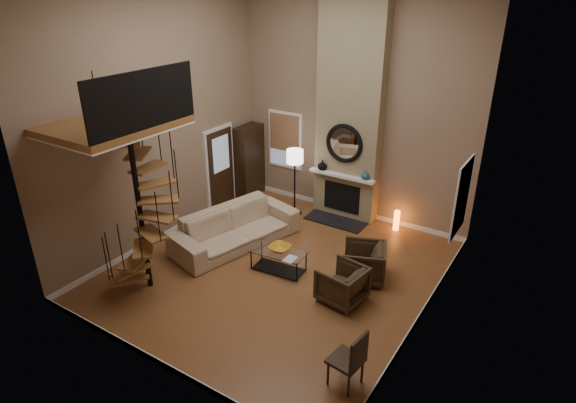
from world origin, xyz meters
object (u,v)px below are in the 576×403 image
Objects in this scene: armchair_far at (345,286)px; side_chair at (351,358)px; sofa at (236,227)px; floor_lamp at (295,162)px; armchair_near at (368,263)px; accent_lamp at (397,220)px; hutch at (249,162)px; coffee_table at (278,258)px.

side_chair is (0.99, -1.80, 0.17)m from armchair_far.
sofa is 3.12m from armchair_far.
armchair_near is at bearing -31.51° from floor_lamp.
side_chair is at bearing -76.29° from accent_lamp.
armchair_far is 2.06m from side_chair.
armchair_near is 3.40m from floor_lamp.
hutch is at bearing -136.81° from armchair_near.
floor_lamp is at bearing -166.98° from accent_lamp.
armchair_far is at bearing -7.81° from coffee_table.
coffee_table is 3.28m from accent_lamp.
floor_lamp is 3.49× the size of accent_lamp.
accent_lamp is at bearing 2.41° from hutch.
side_chair is (5.42, -4.82, -0.42)m from hutch.
coffee_table is at bearing -115.00° from accent_lamp.
armchair_near is at bearing -83.35° from accent_lamp.
armchair_near is 1.70× the size of accent_lamp.
armchair_near is 0.93m from armchair_far.
armchair_near is at bearing -25.07° from hutch.
accent_lamp is at bearing 164.91° from armchair_near.
accent_lamp is at bearing -167.67° from armchair_far.
coffee_table is (2.82, -2.80, -0.67)m from hutch.
coffee_table is at bearing -88.58° from armchair_near.
coffee_table is at bearing 142.16° from side_chair.
side_chair reaches higher than coffee_table.
floor_lamp is at bearing -125.70° from armchair_far.
side_chair is (3.71, -4.42, -0.89)m from floor_lamp.
sofa reaches higher than armchair_far.
armchair_near is 0.86× the size of side_chair.
armchair_far is at bearing -43.83° from floor_lamp.
sofa is 3.00× the size of side_chair.
sofa is at bearing 163.68° from coffee_table.
side_chair is (4.04, -2.44, 0.13)m from sofa.
armchair_far is at bearing -85.80° from accent_lamp.
coffee_table is (-1.62, 0.22, -0.07)m from armchair_far.
armchair_near is (3.08, 0.29, -0.04)m from sofa.
sofa reaches higher than accent_lamp.
hutch reaches higher than side_chair.
armchair_far is (3.05, -0.64, -0.04)m from sofa.
armchair_near is 2.29m from accent_lamp.
floor_lamp is 1.76× the size of side_chair.
hutch is 0.68× the size of sofa.
hutch reaches higher than floor_lamp.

